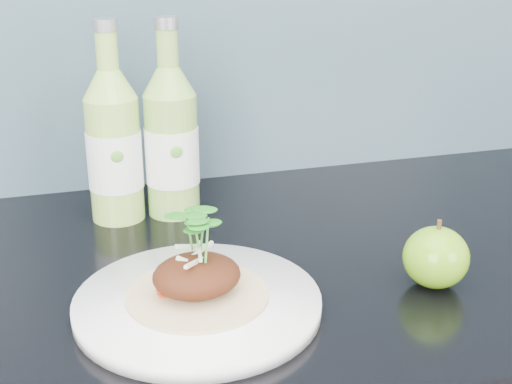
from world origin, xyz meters
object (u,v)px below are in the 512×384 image
green_apple (436,257)px  cider_bottle_left (114,146)px  dinner_plate (198,304)px  cider_bottle_right (172,142)px

green_apple → cider_bottle_left: size_ratio=0.31×
dinner_plate → green_apple: size_ratio=3.98×
dinner_plate → green_apple: bearing=-4.3°
dinner_plate → cider_bottle_left: bearing=100.8°
green_apple → cider_bottle_left: cider_bottle_left is taller
green_apple → cider_bottle_right: 0.38m
dinner_plate → green_apple: green_apple is taller
dinner_plate → cider_bottle_right: size_ratio=1.23×
cider_bottle_right → cider_bottle_left: bearing=-162.4°
dinner_plate → cider_bottle_right: bearing=84.9°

